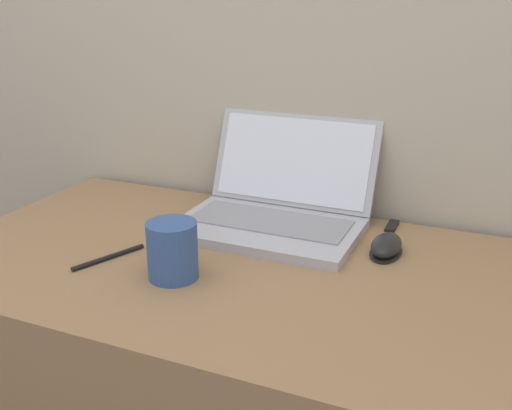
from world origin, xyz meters
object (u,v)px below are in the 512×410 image
object	(u,v)px
laptop	(275,204)
usb_stick	(392,226)
drink_cup	(172,249)
computer_mouse	(386,246)
pen	(109,257)

from	to	relation	value
laptop	usb_stick	distance (m)	0.25
laptop	drink_cup	bearing A→B (deg)	-102.94
usb_stick	computer_mouse	bearing A→B (deg)	-83.34
usb_stick	laptop	bearing A→B (deg)	-161.08
laptop	usb_stick	world-z (taller)	laptop
drink_cup	usb_stick	xyz separation A→B (m)	(0.31, 0.38, -0.05)
laptop	usb_stick	size ratio (longest dim) A/B	6.24
laptop	pen	bearing A→B (deg)	-127.17
laptop	computer_mouse	bearing A→B (deg)	-12.29
laptop	usb_stick	xyz separation A→B (m)	(0.24, 0.08, -0.04)
computer_mouse	usb_stick	bearing A→B (deg)	96.66
drink_cup	computer_mouse	bearing A→B (deg)	37.71
computer_mouse	pen	xyz separation A→B (m)	(-0.47, -0.23, -0.01)
drink_cup	usb_stick	world-z (taller)	drink_cup
laptop	computer_mouse	distance (m)	0.26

